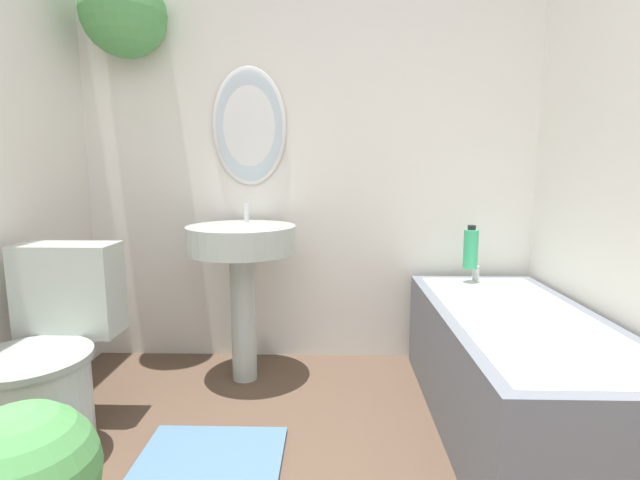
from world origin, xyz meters
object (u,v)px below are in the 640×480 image
(pedestal_sink, at_px, (242,256))
(shampoo_bottle, at_px, (471,248))
(toilet, at_px, (44,372))
(bathtub, at_px, (517,370))

(pedestal_sink, bearing_deg, shampoo_bottle, 5.51)
(toilet, relative_size, pedestal_sink, 0.86)
(pedestal_sink, height_order, shampoo_bottle, pedestal_sink)
(pedestal_sink, bearing_deg, bathtub, -19.71)
(toilet, xyz_separation_m, bathtub, (1.89, 0.21, -0.06))
(bathtub, relative_size, shampoo_bottle, 6.22)
(pedestal_sink, relative_size, bathtub, 0.64)
(toilet, height_order, pedestal_sink, pedestal_sink)
(toilet, distance_m, pedestal_sink, 0.98)
(bathtub, xyz_separation_m, shampoo_bottle, (-0.05, 0.56, 0.42))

